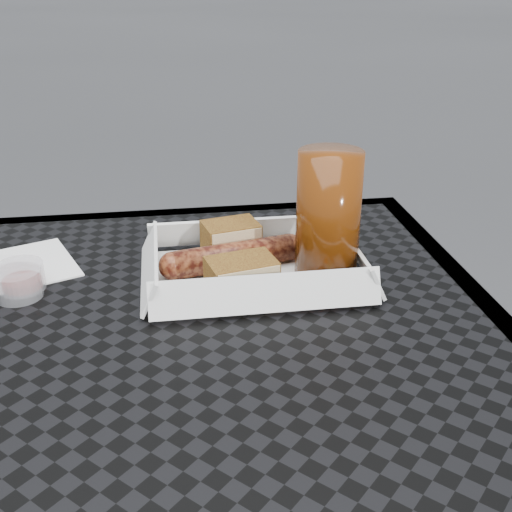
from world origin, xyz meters
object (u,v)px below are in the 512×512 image
Objects in this scene: patio_table at (119,441)px; drink_glass at (328,218)px; food_tray at (255,274)px; bratwurst at (233,256)px.

drink_glass is at bearing 32.90° from patio_table.
bratwurst is at bearing 149.05° from food_tray.
patio_table is at bearing -125.25° from bratwurst.
bratwurst reaches higher than food_tray.
food_tray is at bearing 165.10° from drink_glass.
patio_table is 3.64× the size of food_tray.
patio_table is at bearing -132.00° from food_tray.
bratwurst is (-0.02, 0.01, 0.02)m from food_tray.
patio_table is 0.24m from bratwurst.
drink_glass reaches higher than patio_table.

